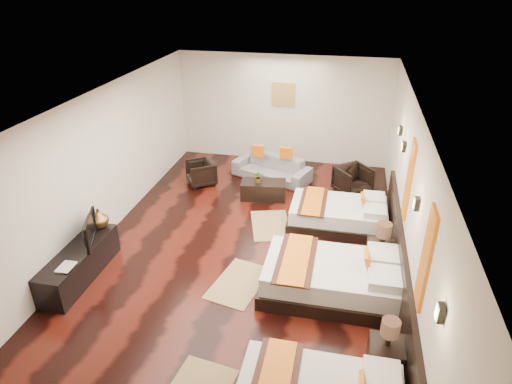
% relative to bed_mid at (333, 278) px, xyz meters
% --- Properties ---
extents(floor, '(5.50, 9.50, 0.01)m').
position_rel_bed_mid_xyz_m(floor, '(-1.70, 0.62, -0.29)').
color(floor, black).
rests_on(floor, ground).
extents(ceiling, '(5.50, 9.50, 0.01)m').
position_rel_bed_mid_xyz_m(ceiling, '(-1.70, 0.62, 2.51)').
color(ceiling, white).
rests_on(ceiling, floor).
extents(back_wall, '(5.50, 0.01, 2.80)m').
position_rel_bed_mid_xyz_m(back_wall, '(-1.70, 5.37, 1.11)').
color(back_wall, silver).
rests_on(back_wall, floor).
extents(left_wall, '(0.01, 9.50, 2.80)m').
position_rel_bed_mid_xyz_m(left_wall, '(-4.45, 0.62, 1.11)').
color(left_wall, silver).
rests_on(left_wall, floor).
extents(right_wall, '(0.01, 9.50, 2.80)m').
position_rel_bed_mid_xyz_m(right_wall, '(1.05, 0.62, 1.11)').
color(right_wall, silver).
rests_on(right_wall, floor).
extents(headboard_panel, '(0.08, 6.60, 0.90)m').
position_rel_bed_mid_xyz_m(headboard_panel, '(1.01, -0.18, 0.16)').
color(headboard_panel, black).
rests_on(headboard_panel, floor).
extents(bed_mid, '(2.23, 1.40, 0.85)m').
position_rel_bed_mid_xyz_m(bed_mid, '(0.00, 0.00, 0.00)').
color(bed_mid, black).
rests_on(bed_mid, floor).
extents(bed_far, '(1.97, 1.24, 0.75)m').
position_rel_bed_mid_xyz_m(bed_far, '(-0.00, 2.15, -0.03)').
color(bed_far, black).
rests_on(bed_far, floor).
extents(nightstand_a, '(0.44, 0.44, 0.87)m').
position_rel_bed_mid_xyz_m(nightstand_a, '(0.75, -1.47, 0.01)').
color(nightstand_a, black).
rests_on(nightstand_a, floor).
extents(nightstand_b, '(0.48, 0.48, 0.95)m').
position_rel_bed_mid_xyz_m(nightstand_b, '(0.75, 0.76, 0.04)').
color(nightstand_b, black).
rests_on(nightstand_b, floor).
extents(jute_mat_mid, '(0.99, 1.33, 0.01)m').
position_rel_bed_mid_xyz_m(jute_mat_mid, '(-1.54, -0.09, -0.29)').
color(jute_mat_mid, '#9C7E4F').
rests_on(jute_mat_mid, floor).
extents(jute_mat_far, '(1.05, 1.36, 0.01)m').
position_rel_bed_mid_xyz_m(jute_mat_far, '(-1.36, 1.86, -0.29)').
color(jute_mat_far, '#9C7E4F').
rests_on(jute_mat_far, floor).
extents(tv_console, '(0.50, 1.80, 0.55)m').
position_rel_bed_mid_xyz_m(tv_console, '(-4.20, -0.49, -0.02)').
color(tv_console, black).
rests_on(tv_console, floor).
extents(tv, '(0.39, 0.80, 0.47)m').
position_rel_bed_mid_xyz_m(tv, '(-4.15, -0.22, 0.49)').
color(tv, black).
rests_on(tv, tv_console).
extents(book, '(0.23, 0.31, 0.03)m').
position_rel_bed_mid_xyz_m(book, '(-4.20, -0.96, 0.27)').
color(book, black).
rests_on(book, tv_console).
extents(figurine, '(0.43, 0.43, 0.36)m').
position_rel_bed_mid_xyz_m(figurine, '(-4.20, 0.27, 0.44)').
color(figurine, brown).
rests_on(figurine, tv_console).
extents(sofa, '(2.05, 1.36, 0.56)m').
position_rel_bed_mid_xyz_m(sofa, '(-1.75, 4.08, -0.01)').
color(sofa, gray).
rests_on(sofa, floor).
extents(armchair_left, '(0.88, 0.88, 0.59)m').
position_rel_bed_mid_xyz_m(armchair_left, '(-3.36, 3.44, 0.00)').
color(armchair_left, black).
rests_on(armchair_left, floor).
extents(armchair_right, '(1.00, 1.01, 0.66)m').
position_rel_bed_mid_xyz_m(armchair_right, '(0.23, 3.69, 0.04)').
color(armchair_right, black).
rests_on(armchair_right, floor).
extents(coffee_table, '(1.06, 0.62, 0.40)m').
position_rel_bed_mid_xyz_m(coffee_table, '(-1.75, 3.03, -0.09)').
color(coffee_table, black).
rests_on(coffee_table, floor).
extents(table_plant, '(0.31, 0.29, 0.28)m').
position_rel_bed_mid_xyz_m(table_plant, '(-1.84, 2.99, 0.25)').
color(table_plant, '#2C6220').
rests_on(table_plant, coffee_table).
extents(orange_panel_a, '(0.04, 0.40, 1.30)m').
position_rel_bed_mid_xyz_m(orange_panel_a, '(1.03, -1.28, 1.41)').
color(orange_panel_a, '#D86014').
rests_on(orange_panel_a, right_wall).
extents(orange_panel_b, '(0.04, 0.40, 1.30)m').
position_rel_bed_mid_xyz_m(orange_panel_b, '(1.03, 0.92, 1.41)').
color(orange_panel_b, '#D86014').
rests_on(orange_panel_b, right_wall).
extents(sconce_near, '(0.07, 0.12, 0.18)m').
position_rel_bed_mid_xyz_m(sconce_near, '(1.01, -2.38, 1.56)').
color(sconce_near, black).
rests_on(sconce_near, right_wall).
extents(sconce_mid, '(0.07, 0.12, 0.18)m').
position_rel_bed_mid_xyz_m(sconce_mid, '(1.01, -0.18, 1.56)').
color(sconce_mid, black).
rests_on(sconce_mid, right_wall).
extents(sconce_far, '(0.07, 0.12, 0.18)m').
position_rel_bed_mid_xyz_m(sconce_far, '(1.01, 2.02, 1.56)').
color(sconce_far, black).
rests_on(sconce_far, right_wall).
extents(sconce_lounge, '(0.07, 0.12, 0.18)m').
position_rel_bed_mid_xyz_m(sconce_lounge, '(1.01, 2.92, 1.56)').
color(sconce_lounge, black).
rests_on(sconce_lounge, right_wall).
extents(gold_artwork, '(0.60, 0.04, 0.60)m').
position_rel_bed_mid_xyz_m(gold_artwork, '(-1.70, 5.35, 1.51)').
color(gold_artwork, '#AD873F').
rests_on(gold_artwork, back_wall).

